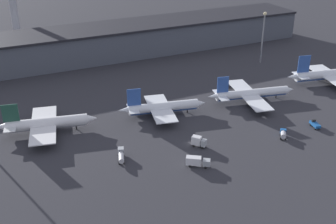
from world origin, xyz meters
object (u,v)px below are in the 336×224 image
service_vehicle_1 (197,161)px  service_vehicle_4 (283,134)px  airplane_4 (332,74)px  service_vehicle_0 (198,141)px  control_tower (13,4)px  service_vehicle_3 (315,124)px  airplane_1 (46,124)px  airplane_3 (251,94)px  service_vehicle_2 (121,155)px  airplane_2 (163,107)px

service_vehicle_1 → service_vehicle_4: 37.78m
airplane_4 → service_vehicle_0: bearing=-151.3°
service_vehicle_4 → control_tower: bearing=62.3°
service_vehicle_3 → service_vehicle_4: size_ratio=1.09×
service_vehicle_1 → service_vehicle_0: bearing=92.4°
airplane_1 → airplane_3: airplane_1 is taller
airplane_4 → service_vehicle_4: (-56.42, -34.07, -2.23)m
service_vehicle_2 → service_vehicle_3: service_vehicle_2 is taller
service_vehicle_0 → airplane_3: bearing=81.4°
airplane_1 → service_vehicle_2: size_ratio=4.95×
service_vehicle_1 → service_vehicle_2: size_ratio=1.03×
airplane_1 → control_tower: control_tower is taller
airplane_4 → control_tower: control_tower is taller
service_vehicle_0 → service_vehicle_1: size_ratio=0.68×
service_vehicle_1 → control_tower: 165.34m
airplane_2 → service_vehicle_3: bearing=-23.1°
airplane_2 → service_vehicle_0: 27.92m
airplane_4 → service_vehicle_4: size_ratio=9.33×
service_vehicle_2 → service_vehicle_3: 75.57m
service_vehicle_0 → service_vehicle_4: bearing=35.7°
service_vehicle_2 → control_tower: (-13.86, 145.61, 23.57)m
airplane_2 → airplane_1: bearing=-174.7°
airplane_1 → airplane_3: bearing=6.3°
airplane_1 → service_vehicle_3: 101.74m
service_vehicle_1 → control_tower: control_tower is taller
airplane_1 → service_vehicle_4: 87.55m
service_vehicle_2 → control_tower: control_tower is taller
airplane_1 → service_vehicle_0: bearing=-23.6°
airplane_2 → airplane_3: (40.68, -3.18, -0.25)m
airplane_4 → service_vehicle_3: size_ratio=8.55×
airplane_2 → service_vehicle_4: 48.04m
service_vehicle_1 → service_vehicle_2: (-21.00, 14.32, -0.28)m
airplane_2 → service_vehicle_0: (1.23, -27.85, -1.39)m
service_vehicle_1 → airplane_1: bearing=165.5°
airplane_3 → control_tower: size_ratio=0.92×
service_vehicle_3 → service_vehicle_1: bearing=108.2°
service_vehicle_4 → airplane_4: bearing=-21.4°
airplane_3 → service_vehicle_0: 46.54m
service_vehicle_3 → control_tower: 180.44m
service_vehicle_2 → service_vehicle_4: size_ratio=1.50×
airplane_1 → service_vehicle_4: airplane_1 is taller
airplane_1 → service_vehicle_1: bearing=-35.9°
service_vehicle_0 → service_vehicle_3: size_ratio=0.96×
service_vehicle_1 → service_vehicle_3: service_vehicle_1 is taller
service_vehicle_0 → service_vehicle_1: service_vehicle_0 is taller
service_vehicle_2 → service_vehicle_4: (58.63, -11.04, -0.09)m
airplane_1 → service_vehicle_2: airplane_1 is taller
airplane_1 → service_vehicle_3: airplane_1 is taller
airplane_2 → service_vehicle_0: airplane_2 is taller
airplane_1 → airplane_2: airplane_1 is taller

